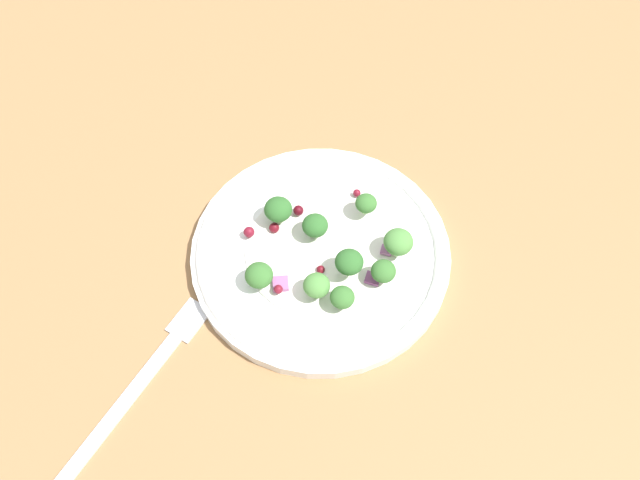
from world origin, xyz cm
name	(u,v)px	position (x,y,z in cm)	size (l,w,h in cm)	color
ground_plane	(304,267)	(0.00, 0.00, -1.00)	(180.00, 180.00, 2.00)	olive
plate	(320,251)	(0.19, -1.64, 0.86)	(23.22, 23.22, 1.70)	white
dressing_pool	(320,248)	(0.19, -1.64, 1.30)	(13.47, 13.47, 0.20)	white
broccoli_floret_0	(315,226)	(1.55, -1.60, 2.98)	(2.32, 2.32, 2.35)	#8EB77A
broccoli_floret_1	(317,286)	(-4.19, -0.05, 2.97)	(2.30, 2.30, 2.33)	#8EB77A
broccoli_floret_2	(349,262)	(-3.11, -3.21, 3.45)	(2.46, 2.46, 2.49)	#9EC684
broccoli_floret_3	(278,210)	(4.08, 1.07, 3.10)	(2.53, 2.53, 2.56)	#8EB77A
broccoli_floret_4	(259,276)	(-1.75, 4.36, 2.81)	(2.43, 2.43, 2.46)	#8EB77A
broccoli_floret_5	(383,272)	(-4.57, -5.80, 3.01)	(2.16, 2.16, 2.19)	#8EB77A
broccoli_floret_6	(398,242)	(-2.31, -7.97, 3.18)	(2.60, 2.60, 2.63)	#ADD18E
broccoli_floret_7	(366,204)	(2.39, -6.64, 3.11)	(1.97, 1.97, 2.00)	#ADD18E
broccoli_floret_8	(342,298)	(-5.84, -1.72, 2.88)	(2.08, 2.08, 2.11)	#8EB77A
cranberry_0	(395,248)	(-2.13, -7.82, 2.00)	(0.74, 0.74, 0.74)	#4C0A14
cranberry_1	(298,210)	(4.19, -0.80, 2.01)	(0.96, 0.96, 0.96)	#4C0A14
cranberry_2	(274,228)	(3.17, 1.76, 1.78)	(0.93, 0.93, 0.93)	maroon
cranberry_3	(249,232)	(3.27, 4.06, 1.98)	(1.00, 1.00, 1.00)	maroon
cranberry_4	(357,193)	(4.59, -6.56, 1.83)	(0.73, 0.73, 0.73)	maroon
cranberry_5	(278,289)	(-3.12, 3.09, 2.11)	(0.79, 0.79, 0.79)	maroon
cranberry_6	(321,270)	(-2.07, -1.00, 1.59)	(0.75, 0.75, 0.75)	maroon
onion_bit_0	(373,278)	(-4.25, -5.05, 1.63)	(1.27, 1.14, 0.32)	#843D75
onion_bit_1	(386,250)	(-1.95, -7.13, 1.68)	(0.87, 0.98, 0.41)	#A35B93
onion_bit_2	(281,284)	(-2.42, 2.71, 1.56)	(1.37, 1.37, 0.60)	#A35B93
fork	(142,379)	(-6.89, 15.76, 0.25)	(13.61, 15.18, 0.50)	silver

